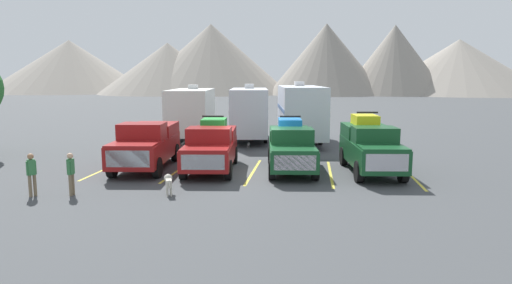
{
  "coord_description": "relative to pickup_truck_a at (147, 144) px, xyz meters",
  "views": [
    {
      "loc": [
        2.52,
        -19.3,
        4.22
      ],
      "look_at": [
        0.0,
        1.26,
        1.2
      ],
      "focal_mm": 31.43,
      "sensor_mm": 36.0,
      "label": 1
    }
  ],
  "objects": [
    {
      "name": "pickup_truck_d",
      "position": [
        10.17,
        0.39,
        0.06
      ],
      "size": [
        2.48,
        5.43,
        2.65
      ],
      "color": "#144723",
      "rests_on": "ground"
    },
    {
      "name": "mountain_ridge",
      "position": [
        -1.16,
        95.46,
        6.27
      ],
      "size": [
        165.44,
        46.82,
        17.54
      ],
      "color": "gray",
      "rests_on": "ground"
    },
    {
      "name": "camper_trailer_a",
      "position": [
        -0.39,
        9.44,
        0.81
      ],
      "size": [
        3.38,
        7.91,
        3.69
      ],
      "color": "silver",
      "rests_on": "ground"
    },
    {
      "name": "pickup_truck_c",
      "position": [
        6.66,
        0.4,
        -0.04
      ],
      "size": [
        2.5,
        5.52,
        2.42
      ],
      "color": "#144723",
      "rests_on": "ground"
    },
    {
      "name": "lot_stripe_d",
      "position": [
        8.43,
        -0.17,
        -1.13
      ],
      "size": [
        0.12,
        5.5,
        0.01
      ],
      "primitive_type": "cube",
      "color": "gold",
      "rests_on": "ground"
    },
    {
      "name": "lot_stripe_c",
      "position": [
        5.01,
        -0.17,
        -1.13
      ],
      "size": [
        0.12,
        5.5,
        0.01
      ],
      "primitive_type": "cube",
      "color": "gold",
      "rests_on": "ground"
    },
    {
      "name": "lot_stripe_a",
      "position": [
        -1.85,
        -0.17,
        -1.13
      ],
      "size": [
        0.12,
        5.5,
        0.01
      ],
      "primitive_type": "cube",
      "color": "gold",
      "rests_on": "ground"
    },
    {
      "name": "pickup_truck_a",
      "position": [
        0.0,
        0.0,
        0.0
      ],
      "size": [
        2.65,
        5.76,
        2.17
      ],
      "color": "maroon",
      "rests_on": "ground"
    },
    {
      "name": "lot_stripe_e",
      "position": [
        11.86,
        -0.17,
        -1.13
      ],
      "size": [
        0.12,
        5.5,
        0.01
      ],
      "primitive_type": "cube",
      "color": "gold",
      "rests_on": "ground"
    },
    {
      "name": "camper_trailer_b",
      "position": [
        3.52,
        9.26,
        0.84
      ],
      "size": [
        3.06,
        7.44,
        3.75
      ],
      "color": "silver",
      "rests_on": "ground"
    },
    {
      "name": "pickup_truck_b",
      "position": [
        3.06,
        -0.02,
        -0.03
      ],
      "size": [
        2.57,
        5.4,
        2.43
      ],
      "color": "maroon",
      "rests_on": "ground"
    },
    {
      "name": "lot_stripe_b",
      "position": [
        1.58,
        -0.17,
        -1.13
      ],
      "size": [
        0.12,
        5.5,
        0.01
      ],
      "primitive_type": "cube",
      "color": "gold",
      "rests_on": "ground"
    },
    {
      "name": "person_a",
      "position": [
        -0.93,
        -5.02,
        -0.25
      ],
      "size": [
        0.21,
        0.34,
        1.55
      ],
      "color": "#726047",
      "rests_on": "ground"
    },
    {
      "name": "ground_plane",
      "position": [
        5.01,
        -0.43,
        -1.14
      ],
      "size": [
        240.0,
        240.0,
        0.0
      ],
      "primitive_type": "plane",
      "color": "#3F4244"
    },
    {
      "name": "person_b",
      "position": [
        -2.24,
        -5.31,
        -0.25
      ],
      "size": [
        0.28,
        0.29,
        1.55
      ],
      "color": "#726047",
      "rests_on": "ground"
    },
    {
      "name": "dog",
      "position": [
        2.46,
        -4.44,
        -0.66
      ],
      "size": [
        0.46,
        0.81,
        0.71
      ],
      "color": "beige",
      "rests_on": "ground"
    },
    {
      "name": "camper_trailer_c",
      "position": [
        6.88,
        9.11,
        0.93
      ],
      "size": [
        3.47,
        8.76,
        3.92
      ],
      "color": "silver",
      "rests_on": "ground"
    }
  ]
}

